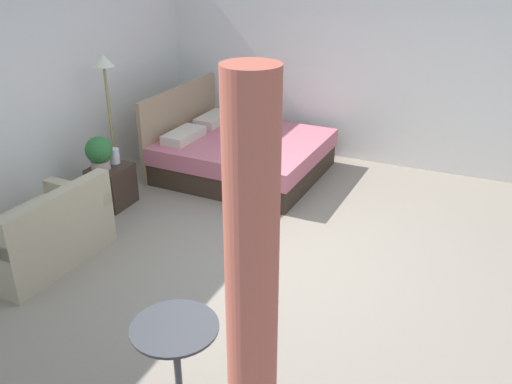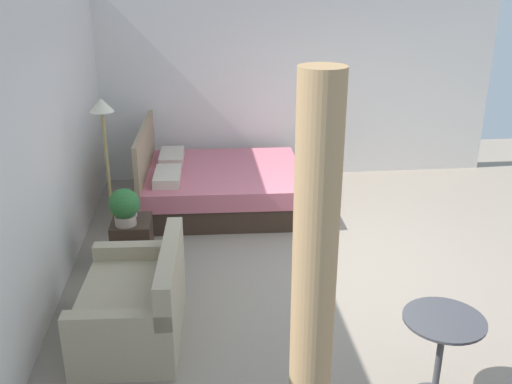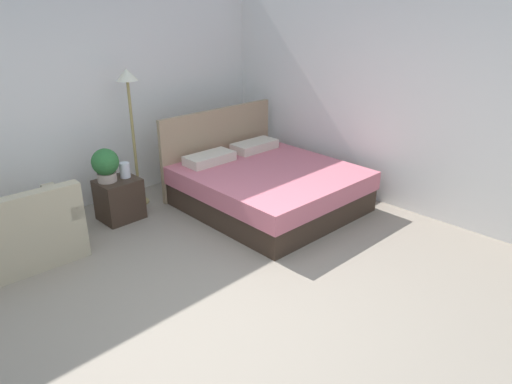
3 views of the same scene
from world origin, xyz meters
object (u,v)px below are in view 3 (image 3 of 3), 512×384
object	(u,v)px
vase	(125,170)
bed	(266,185)
nightstand	(119,199)
floor_lamp	(129,98)
potted_plant	(105,164)
couch	(9,238)

from	to	relation	value
vase	bed	bearing A→B (deg)	-35.30
nightstand	floor_lamp	xyz separation A→B (m)	(0.43, 0.26, 1.13)
bed	vase	world-z (taller)	bed
bed	floor_lamp	world-z (taller)	floor_lamp
nightstand	floor_lamp	world-z (taller)	floor_lamp
bed	potted_plant	distance (m)	1.98
potted_plant	vase	distance (m)	0.25
nightstand	vase	xyz separation A→B (m)	(0.12, 0.01, 0.35)
nightstand	floor_lamp	bearing A→B (deg)	31.27
nightstand	bed	bearing A→B (deg)	-32.98
floor_lamp	bed	bearing A→B (deg)	-48.55
bed	potted_plant	bearing A→B (deg)	147.63
couch	nightstand	distance (m)	1.34
vase	floor_lamp	xyz separation A→B (m)	(0.31, 0.25, 0.79)
nightstand	potted_plant	size ratio (longest dim) A/B	1.27
floor_lamp	couch	bearing A→B (deg)	-166.67
potted_plant	bed	bearing A→B (deg)	-32.37
potted_plant	couch	bearing A→B (deg)	-170.85
nightstand	potted_plant	distance (m)	0.48
vase	floor_lamp	size ratio (longest dim) A/B	0.11
nightstand	potted_plant	bearing A→B (deg)	157.90
couch	floor_lamp	bearing A→B (deg)	13.33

